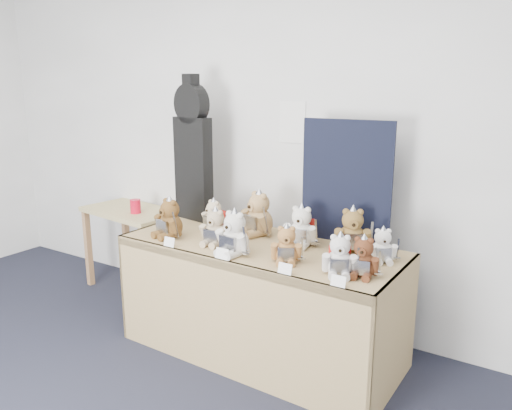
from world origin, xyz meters
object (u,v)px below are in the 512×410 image
Objects in this scene: teddy_front_right at (286,246)px; teddy_front_far_right at (340,257)px; teddy_front_end at (363,259)px; teddy_back_centre_left at (258,215)px; display_table at (254,271)px; side_table at (133,223)px; teddy_front_far_left at (169,220)px; teddy_back_centre_right at (301,228)px; red_cup at (135,206)px; teddy_back_left at (213,216)px; teddy_back_right at (352,232)px; teddy_front_left at (215,229)px; guitar_case at (193,150)px; teddy_front_centre at (234,235)px; teddy_back_end at (382,247)px.

teddy_front_far_right is (0.34, -0.02, 0.00)m from teddy_front_right.
teddy_back_centre_left reaches higher than teddy_front_end.
teddy_front_far_right is at bearing -12.00° from display_table.
side_table is 3.07× the size of teddy_front_far_left.
teddy_front_end is at bearing -0.73° from teddy_back_centre_left.
teddy_back_centre_right is (1.75, -0.20, 0.28)m from side_table.
teddy_front_right is 0.84× the size of teddy_back_centre_right.
red_cup is 0.44× the size of teddy_front_far_right.
teddy_back_centre_right reaches higher than teddy_back_left.
side_table is at bearing 150.61° from teddy_back_right.
teddy_front_end is 0.73× the size of teddy_back_centre_left.
teddy_front_right is at bearing 173.87° from teddy_front_end.
side_table is 3.14× the size of teddy_back_centre_right.
teddy_front_left is at bearing 149.23° from teddy_front_right.
teddy_front_right is at bearing 12.16° from teddy_front_far_left.
teddy_front_left is 0.79× the size of teddy_back_centre_left.
guitar_case reaches higher than side_table.
teddy_back_left is at bearing 145.67° from teddy_front_centre.
teddy_front_right is (1.83, -0.53, 0.26)m from side_table.
teddy_front_end is at bearing 11.41° from teddy_front_centre.
teddy_front_far_left reaches higher than teddy_front_right.
teddy_front_centre is 1.36× the size of teddy_back_end.
teddy_back_end is (1.39, 0.30, -0.03)m from teddy_front_far_left.
side_table is 3.55× the size of teddy_front_far_right.
teddy_back_end is at bearing -45.97° from teddy_back_right.
teddy_front_left reaches higher than teddy_back_end.
teddy_front_centre is 1.18× the size of teddy_front_far_right.
teddy_front_end is 1.26m from teddy_back_left.
red_cup is at bearing 143.89° from teddy_front_far_right.
guitar_case is 1.25m from teddy_front_right.
display_table is 2.00× the size of side_table.
teddy_front_far_right reaches higher than side_table.
teddy_front_far_left is 0.97× the size of teddy_back_right.
teddy_back_centre_left reaches higher than teddy_front_right.
guitar_case is 1.65m from teddy_front_end.
teddy_back_centre_left is (-0.10, 0.43, 0.01)m from teddy_front_centre.
teddy_back_right is (1.32, -0.08, -0.41)m from guitar_case.
display_table is at bearing -14.75° from guitar_case.
teddy_back_right reaches higher than teddy_front_centre.
teddy_front_far_left is (0.16, -0.46, -0.41)m from guitar_case.
teddy_front_centre reaches higher than red_cup.
teddy_front_far_left is at bearing 172.52° from teddy_back_right.
teddy_back_centre_left is 1.16× the size of teddy_back_centre_right.
teddy_front_end reaches higher than side_table.
teddy_back_end is at bearing 3.44° from guitar_case.
display_table is 0.38m from teddy_front_left.
teddy_front_centre reaches higher than teddy_front_far_left.
teddy_back_right is at bearing 5.99° from guitar_case.
side_table is 3.00× the size of teddy_front_centre.
teddy_front_centre is at bearing -20.34° from red_cup.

